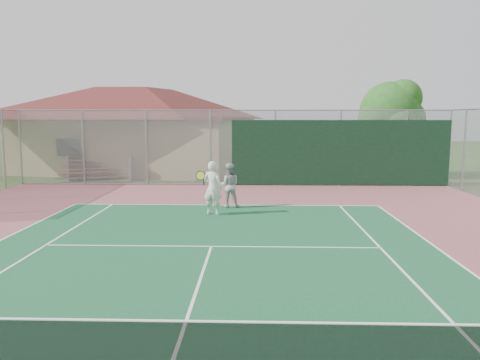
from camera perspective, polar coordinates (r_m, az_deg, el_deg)
name	(u,v)px	position (r m, az deg, el deg)	size (l,w,h in m)	color
back_fence	(277,150)	(21.77, 4.57, 3.67)	(20.08, 0.11, 3.53)	gray
clubhouse	(137,121)	(28.82, -12.50, 7.02)	(14.80, 11.16, 5.81)	tan
bleachers	(97,166)	(25.36, -17.04, 1.62)	(4.05, 3.17, 1.24)	#9D3F24
tree	(392,114)	(25.81, 17.99, 7.70)	(3.67, 3.48, 5.12)	#342212
player_white_front	(213,188)	(15.16, -3.37, -1.01)	(0.89, 0.68, 1.75)	silver
player_grey_back	(229,186)	(16.39, -1.38, -0.72)	(0.82, 0.67, 1.56)	#A4A7A9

